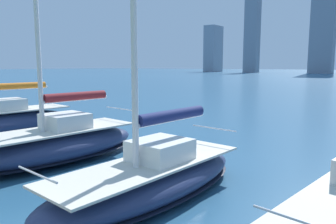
{
  "coord_description": "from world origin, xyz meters",
  "views": [
    {
      "loc": [
        -5.71,
        1.07,
        3.54
      ],
      "look_at": [
        -0.33,
        -6.62,
        2.2
      ],
      "focal_mm": 35.0,
      "sensor_mm": 36.0,
      "label": 1
    }
  ],
  "objects": [
    {
      "name": "sailboat_navy",
      "position": [
        -0.52,
        -5.55,
        0.64
      ],
      "size": [
        2.96,
        7.0,
        11.95
      ],
      "color": "navy",
      "rests_on": "ground"
    },
    {
      "name": "sailboat_maroon",
      "position": [
        4.44,
        -6.27,
        0.72
      ],
      "size": [
        3.35,
        6.96,
        11.83
      ],
      "color": "navy",
      "rests_on": "ground"
    }
  ]
}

